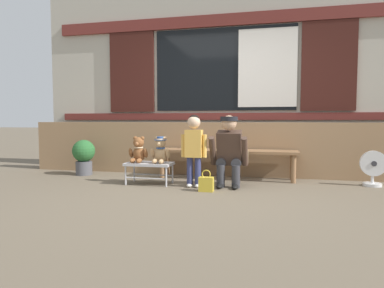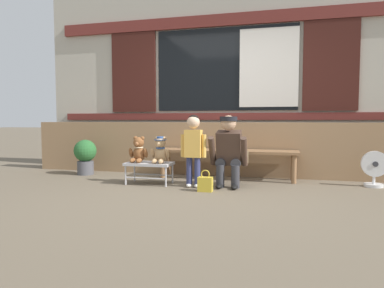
{
  "view_description": "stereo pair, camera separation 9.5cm",
  "coord_description": "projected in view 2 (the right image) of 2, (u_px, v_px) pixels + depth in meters",
  "views": [
    {
      "loc": [
        0.82,
        -4.11,
        0.89
      ],
      "look_at": [
        -0.28,
        0.64,
        0.55
      ],
      "focal_mm": 32.36,
      "sensor_mm": 36.0,
      "label": 1
    },
    {
      "loc": [
        0.92,
        -4.08,
        0.89
      ],
      "look_at": [
        -0.28,
        0.64,
        0.55
      ],
      "focal_mm": 32.36,
      "sensor_mm": 36.0,
      "label": 2
    }
  ],
  "objects": [
    {
      "name": "floor_fan",
      "position": [
        374.0,
        169.0,
        4.58
      ],
      "size": [
        0.34,
        0.24,
        0.48
      ],
      "color": "silver",
      "rests_on": "ground"
    },
    {
      "name": "teddy_bear_with_hat",
      "position": [
        160.0,
        150.0,
        4.75
      ],
      "size": [
        0.28,
        0.27,
        0.36
      ],
      "color": "tan",
      "rests_on": "small_display_bench"
    },
    {
      "name": "adult_crouching",
      "position": [
        230.0,
        151.0,
        4.59
      ],
      "size": [
        0.5,
        0.49,
        0.95
      ],
      "color": "#333338",
      "rests_on": "ground"
    },
    {
      "name": "ground_plane",
      "position": [
        202.0,
        193.0,
        4.24
      ],
      "size": [
        60.0,
        60.0,
        0.0
      ],
      "primitive_type": "plane",
      "color": "brown"
    },
    {
      "name": "potted_plant",
      "position": [
        85.0,
        155.0,
        5.62
      ],
      "size": [
        0.36,
        0.36,
        0.57
      ],
      "color": "#4C4C51",
      "rests_on": "ground"
    },
    {
      "name": "child_standing",
      "position": [
        193.0,
        143.0,
        4.55
      ],
      "size": [
        0.35,
        0.18,
        0.96
      ],
      "color": "navy",
      "rests_on": "ground"
    },
    {
      "name": "shop_facade",
      "position": [
        227.0,
        69.0,
        5.99
      ],
      "size": [
        6.67,
        0.26,
        3.52
      ],
      "color": "#B7B2A3",
      "rests_on": "ground"
    },
    {
      "name": "small_display_bench",
      "position": [
        149.0,
        165.0,
        4.8
      ],
      "size": [
        0.64,
        0.36,
        0.3
      ],
      "color": "#BCBCC1",
      "rests_on": "ground"
    },
    {
      "name": "teddy_bear_plain",
      "position": [
        139.0,
        150.0,
        4.83
      ],
      "size": [
        0.28,
        0.26,
        0.36
      ],
      "color": "brown",
      "rests_on": "small_display_bench"
    },
    {
      "name": "brick_low_wall",
      "position": [
        221.0,
        149.0,
        5.58
      ],
      "size": [
        6.53,
        0.25,
        0.85
      ],
      "primitive_type": "cube",
      "color": "#997551",
      "rests_on": "ground"
    },
    {
      "name": "wooden_bench_long",
      "position": [
        227.0,
        154.0,
        5.2
      ],
      "size": [
        2.1,
        0.4,
        0.44
      ],
      "color": "#8E6642",
      "rests_on": "ground"
    },
    {
      "name": "handbag_on_ground",
      "position": [
        205.0,
        184.0,
        4.3
      ],
      "size": [
        0.18,
        0.11,
        0.27
      ],
      "color": "gold",
      "rests_on": "ground"
    }
  ]
}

